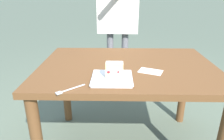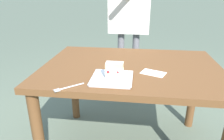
# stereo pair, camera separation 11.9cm
# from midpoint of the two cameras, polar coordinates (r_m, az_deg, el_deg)

# --- Properties ---
(patio_table) EXTENTS (1.22, 0.87, 0.72)m
(patio_table) POSITION_cam_midpoint_polar(r_m,az_deg,el_deg) (1.49, 1.88, -2.41)
(patio_table) COLOR brown
(patio_table) RESTS_ON ground
(dessert_plate) EXTENTS (0.24, 0.24, 0.02)m
(dessert_plate) POSITION_cam_midpoint_polar(r_m,az_deg,el_deg) (1.21, -2.82, -2.39)
(dessert_plate) COLOR white
(dessert_plate) RESTS_ON patio_table
(cake_slice) EXTENTS (0.10, 0.06, 0.09)m
(cake_slice) POSITION_cam_midpoint_polar(r_m,az_deg,el_deg) (1.19, -2.21, -0.02)
(cake_slice) COLOR #EAD18C
(cake_slice) RESTS_ON dessert_plate
(dessert_fork) EXTENTS (0.14, 0.12, 0.01)m
(dessert_fork) POSITION_cam_midpoint_polar(r_m,az_deg,el_deg) (1.13, -14.78, -5.32)
(dessert_fork) COLOR silver
(dessert_fork) RESTS_ON patio_table
(paper_napkin) EXTENTS (0.17, 0.15, 0.00)m
(paper_napkin) POSITION_cam_midpoint_polar(r_m,az_deg,el_deg) (1.35, 8.06, -0.42)
(paper_napkin) COLOR white
(paper_napkin) RESTS_ON patio_table
(diner_person) EXTENTS (0.43, 0.56, 1.54)m
(diner_person) POSITION_cam_midpoint_polar(r_m,az_deg,el_deg) (2.22, 0.01, 16.61)
(diner_person) COLOR slate
(diner_person) RESTS_ON ground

